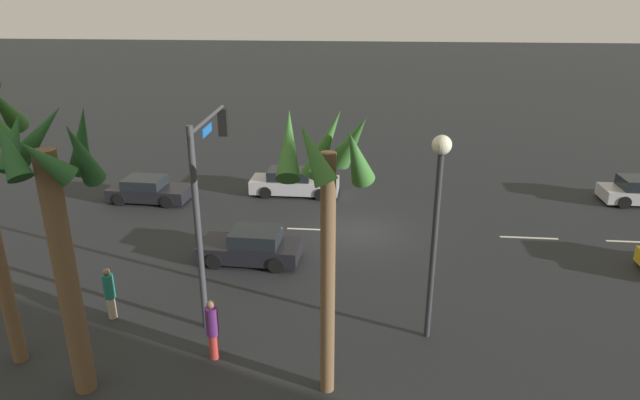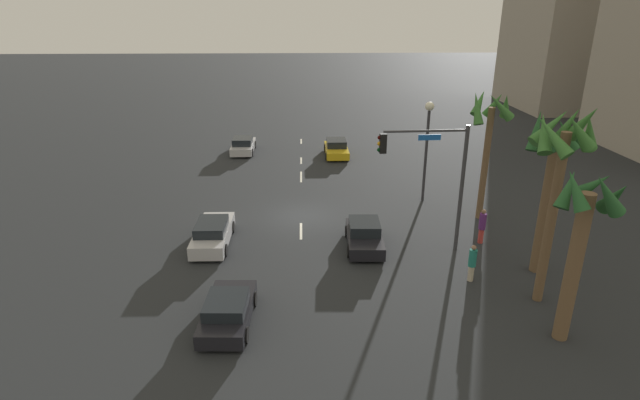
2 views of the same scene
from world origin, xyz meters
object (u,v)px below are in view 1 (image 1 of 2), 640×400
Objects in this scene: palm_tree_1 at (56,203)px; pedestrian_1 at (110,292)px; car_3 at (294,183)px; streetlamp at (437,202)px; car_2 at (149,190)px; palm_tree_3 at (326,186)px; traffic_signal at (207,183)px; pedestrian_0 at (213,328)px; car_0 at (252,247)px.

pedestrian_1 is at bearing -75.34° from palm_tree_1.
car_3 is 14.53m from streetlamp.
car_2 is at bearing -74.54° from palm_tree_1.
palm_tree_3 is at bearing 159.39° from pedestrian_1.
streetlamp is (-7.12, 1.25, 0.06)m from traffic_signal.
pedestrian_0 is at bearing 88.70° from car_3.
streetlamp is 3.35× the size of pedestrian_0.
palm_tree_3 is at bearing 116.29° from car_0.
palm_tree_1 is 6.50m from palm_tree_3.
car_3 is 0.71× the size of traffic_signal.
streetlamp is at bearing 115.42° from car_3.
streetlamp is at bearing 170.02° from traffic_signal.
streetlamp is at bearing 145.00° from car_0.
palm_tree_3 is (-3.05, 15.35, 5.20)m from car_3.
traffic_signal is 5.19m from palm_tree_1.
pedestrian_0 reaches higher than car_3.
car_0 is 8.90m from streetlamp.
car_3 is at bearing -93.91° from car_0.
car_0 is 0.52× the size of palm_tree_1.
pedestrian_1 is 0.23× the size of palm_tree_3.
palm_tree_3 is (-3.38, 0.97, 4.81)m from pedestrian_0.
pedestrian_0 is 1.06× the size of pedestrian_1.
traffic_signal is 4.86m from pedestrian_1.
car_3 is 0.61× the size of palm_tree_1.
car_0 is 8.08m from car_3.
car_0 is 0.52× the size of palm_tree_3.
car_0 is 5.10m from traffic_signal.
palm_tree_1 is (-3.92, 14.17, 4.79)m from car_2.
palm_tree_3 is (-7.34, 2.76, 4.88)m from pedestrian_1.
car_2 is 0.54× the size of palm_tree_3.
pedestrian_1 is (3.18, 1.19, -3.48)m from traffic_signal.
car_2 is at bearing -60.93° from pedestrian_0.
car_0 is 2.10× the size of pedestrian_0.
traffic_signal is 0.86× the size of palm_tree_1.
palm_tree_1 reaches higher than car_3.
car_3 is 0.72× the size of streetlamp.
car_2 is 17.87m from palm_tree_3.
pedestrian_0 reaches higher than car_2.
car_3 reaches higher than car_0.
pedestrian_1 reaches higher than car_0.
palm_tree_1 reaches higher than car_2.
traffic_signal reaches higher than pedestrian_1.
palm_tree_3 is (2.96, 2.70, 1.33)m from streetlamp.
traffic_signal is at bearing 80.52° from car_0.
car_0 is 0.86× the size of car_3.
car_0 is at bearing 86.09° from car_3.
car_2 is at bearing 13.68° from car_3.
traffic_signal is at bearing 122.89° from car_2.
pedestrian_1 is 5.63m from palm_tree_1.
pedestrian_1 is 9.23m from palm_tree_3.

